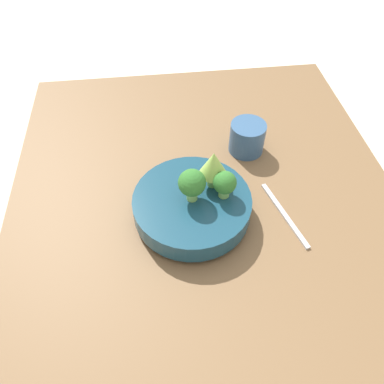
{
  "coord_description": "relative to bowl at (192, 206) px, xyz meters",
  "views": [
    {
      "loc": [
        -0.51,
        0.1,
        0.69
      ],
      "look_at": [
        -0.02,
        0.04,
        0.11
      ],
      "focal_mm": 35.0,
      "sensor_mm": 36.0,
      "label": 1
    }
  ],
  "objects": [
    {
      "name": "ground_plane",
      "position": [
        0.02,
        -0.04,
        -0.07
      ],
      "size": [
        6.0,
        6.0,
        0.0
      ],
      "primitive_type": "plane",
      "color": "beige"
    },
    {
      "name": "table",
      "position": [
        0.02,
        -0.04,
        -0.05
      ],
      "size": [
        1.11,
        0.89,
        0.03
      ],
      "color": "brown",
      "rests_on": "ground_plane"
    },
    {
      "name": "bowl",
      "position": [
        0.0,
        0.0,
        0.0
      ],
      "size": [
        0.25,
        0.25,
        0.06
      ],
      "color": "navy",
      "rests_on": "table"
    },
    {
      "name": "romanesco_piece_near",
      "position": [
        0.03,
        -0.05,
        0.08
      ],
      "size": [
        0.06,
        0.06,
        0.09
      ],
      "color": "#609347",
      "rests_on": "bowl"
    },
    {
      "name": "broccoli_floret_center",
      "position": [
        0.0,
        -0.0,
        0.07
      ],
      "size": [
        0.06,
        0.06,
        0.08
      ],
      "color": "#7AB256",
      "rests_on": "bowl"
    },
    {
      "name": "broccoli_floret_front",
      "position": [
        0.0,
        -0.07,
        0.06
      ],
      "size": [
        0.05,
        0.05,
        0.06
      ],
      "color": "#7AB256",
      "rests_on": "bowl"
    },
    {
      "name": "cup",
      "position": [
        0.2,
        -0.16,
        0.0
      ],
      "size": [
        0.09,
        0.09,
        0.08
      ],
      "color": "#33567F",
      "rests_on": "table"
    },
    {
      "name": "fork",
      "position": [
        -0.02,
        -0.2,
        -0.03
      ],
      "size": [
        0.18,
        0.06,
        0.01
      ],
      "color": "silver",
      "rests_on": "table"
    }
  ]
}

